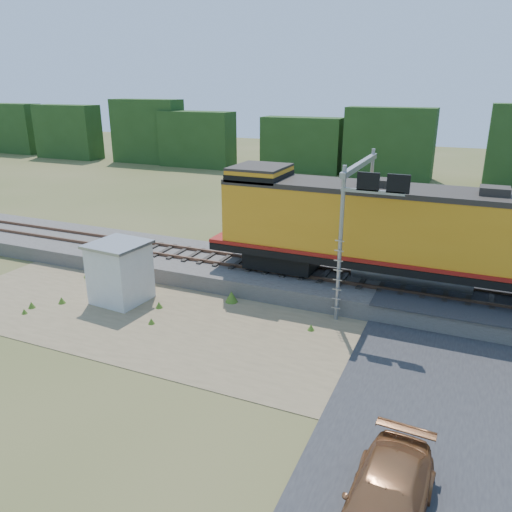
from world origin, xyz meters
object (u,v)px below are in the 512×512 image
at_px(shed, 120,272).
at_px(signal_gantry, 363,196).
at_px(locomotive, 409,233).
at_px(car, 386,502).

relative_size(shed, signal_gantry, 0.43).
distance_m(locomotive, shed, 12.84).
xyz_separation_m(shed, signal_gantry, (9.77, 4.16, 3.49)).
height_order(shed, car, shed).
bearing_deg(locomotive, car, -83.72).
distance_m(locomotive, car, 12.82).
height_order(locomotive, signal_gantry, signal_gantry).
xyz_separation_m(locomotive, signal_gantry, (-1.98, -0.64, 1.56)).
distance_m(shed, signal_gantry, 11.18).
bearing_deg(signal_gantry, shed, -156.95).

